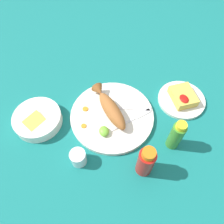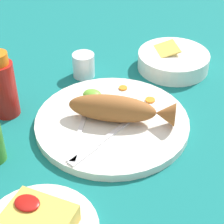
{
  "view_description": "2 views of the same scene",
  "coord_description": "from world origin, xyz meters",
  "px_view_note": "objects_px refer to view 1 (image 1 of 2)",
  "views": [
    {
      "loc": [
        0.45,
        -0.12,
        0.77
      ],
      "look_at": [
        0.0,
        0.0,
        0.04
      ],
      "focal_mm": 35.0,
      "sensor_mm": 36.0,
      "label": 1
    },
    {
      "loc": [
        -0.27,
        0.64,
        0.57
      ],
      "look_at": [
        0.0,
        0.0,
        0.04
      ],
      "focal_mm": 65.0,
      "sensor_mm": 36.0,
      "label": 2
    }
  ],
  "objects_px": {
    "main_plate": "(112,116)",
    "hot_sauce_bottle_green": "(176,135)",
    "salt_cup": "(79,158)",
    "side_plate_fries": "(182,100)",
    "guacamole_bowl": "(38,119)",
    "fried_fish": "(110,108)",
    "fork_far": "(134,119)",
    "hot_sauce_bottle_red": "(146,162)",
    "fork_near": "(132,108)"
  },
  "relations": [
    {
      "from": "main_plate",
      "to": "side_plate_fries",
      "type": "distance_m",
      "value": 0.31
    },
    {
      "from": "fried_fish",
      "to": "guacamole_bowl",
      "type": "distance_m",
      "value": 0.29
    },
    {
      "from": "fork_far",
      "to": "hot_sauce_bottle_red",
      "type": "xyz_separation_m",
      "value": [
        0.2,
        -0.03,
        0.05
      ]
    },
    {
      "from": "fork_far",
      "to": "salt_cup",
      "type": "height_order",
      "value": "salt_cup"
    },
    {
      "from": "side_plate_fries",
      "to": "main_plate",
      "type": "bearing_deg",
      "value": -90.67
    },
    {
      "from": "fork_far",
      "to": "side_plate_fries",
      "type": "distance_m",
      "value": 0.23
    },
    {
      "from": "fork_far",
      "to": "guacamole_bowl",
      "type": "distance_m",
      "value": 0.38
    },
    {
      "from": "main_plate",
      "to": "fork_far",
      "type": "height_order",
      "value": "fork_far"
    },
    {
      "from": "hot_sauce_bottle_red",
      "to": "guacamole_bowl",
      "type": "distance_m",
      "value": 0.45
    },
    {
      "from": "main_plate",
      "to": "fried_fish",
      "type": "distance_m",
      "value": 0.04
    },
    {
      "from": "fork_near",
      "to": "salt_cup",
      "type": "height_order",
      "value": "salt_cup"
    },
    {
      "from": "salt_cup",
      "to": "side_plate_fries",
      "type": "xyz_separation_m",
      "value": [
        -0.14,
        0.47,
        -0.02
      ]
    },
    {
      "from": "fried_fish",
      "to": "side_plate_fries",
      "type": "bearing_deg",
      "value": 73.45
    },
    {
      "from": "main_plate",
      "to": "fried_fish",
      "type": "relative_size",
      "value": 1.43
    },
    {
      "from": "hot_sauce_bottle_green",
      "to": "hot_sauce_bottle_red",
      "type": "bearing_deg",
      "value": -65.52
    },
    {
      "from": "fried_fish",
      "to": "fork_near",
      "type": "distance_m",
      "value": 0.1
    },
    {
      "from": "side_plate_fries",
      "to": "guacamole_bowl",
      "type": "relative_size",
      "value": 1.05
    },
    {
      "from": "hot_sauce_bottle_red",
      "to": "salt_cup",
      "type": "xyz_separation_m",
      "value": [
        -0.09,
        -0.21,
        -0.05
      ]
    },
    {
      "from": "main_plate",
      "to": "guacamole_bowl",
      "type": "height_order",
      "value": "guacamole_bowl"
    },
    {
      "from": "fork_near",
      "to": "fork_far",
      "type": "distance_m",
      "value": 0.05
    },
    {
      "from": "fork_near",
      "to": "hot_sauce_bottle_red",
      "type": "bearing_deg",
      "value": -80.63
    },
    {
      "from": "main_plate",
      "to": "hot_sauce_bottle_red",
      "type": "xyz_separation_m",
      "value": [
        0.24,
        0.05,
        0.06
      ]
    },
    {
      "from": "salt_cup",
      "to": "side_plate_fries",
      "type": "height_order",
      "value": "salt_cup"
    },
    {
      "from": "main_plate",
      "to": "guacamole_bowl",
      "type": "relative_size",
      "value": 1.79
    },
    {
      "from": "guacamole_bowl",
      "to": "main_plate",
      "type": "bearing_deg",
      "value": 79.23
    },
    {
      "from": "salt_cup",
      "to": "fried_fish",
      "type": "bearing_deg",
      "value": 135.6
    },
    {
      "from": "main_plate",
      "to": "hot_sauce_bottle_green",
      "type": "relative_size",
      "value": 2.24
    },
    {
      "from": "main_plate",
      "to": "fried_fish",
      "type": "height_order",
      "value": "fried_fish"
    },
    {
      "from": "fried_fish",
      "to": "side_plate_fries",
      "type": "xyz_separation_m",
      "value": [
        0.02,
        0.31,
        -0.04
      ]
    },
    {
      "from": "fork_near",
      "to": "side_plate_fries",
      "type": "height_order",
      "value": "fork_near"
    },
    {
      "from": "side_plate_fries",
      "to": "guacamole_bowl",
      "type": "distance_m",
      "value": 0.6
    },
    {
      "from": "main_plate",
      "to": "side_plate_fries",
      "type": "xyz_separation_m",
      "value": [
        0.0,
        0.31,
        -0.0
      ]
    },
    {
      "from": "hot_sauce_bottle_green",
      "to": "salt_cup",
      "type": "relative_size",
      "value": 2.43
    },
    {
      "from": "hot_sauce_bottle_green",
      "to": "side_plate_fries",
      "type": "distance_m",
      "value": 0.22
    },
    {
      "from": "main_plate",
      "to": "fork_far",
      "type": "relative_size",
      "value": 1.85
    },
    {
      "from": "hot_sauce_bottle_red",
      "to": "guacamole_bowl",
      "type": "xyz_separation_m",
      "value": [
        -0.29,
        -0.34,
        -0.05
      ]
    },
    {
      "from": "fork_near",
      "to": "hot_sauce_bottle_green",
      "type": "bearing_deg",
      "value": -43.16
    },
    {
      "from": "hot_sauce_bottle_red",
      "to": "hot_sauce_bottle_green",
      "type": "relative_size",
      "value": 1.03
    },
    {
      "from": "hot_sauce_bottle_green",
      "to": "salt_cup",
      "type": "distance_m",
      "value": 0.36
    },
    {
      "from": "hot_sauce_bottle_red",
      "to": "guacamole_bowl",
      "type": "bearing_deg",
      "value": -130.84
    },
    {
      "from": "side_plate_fries",
      "to": "fried_fish",
      "type": "bearing_deg",
      "value": -93.58
    },
    {
      "from": "fried_fish",
      "to": "hot_sauce_bottle_green",
      "type": "relative_size",
      "value": 1.57
    },
    {
      "from": "hot_sauce_bottle_green",
      "to": "guacamole_bowl",
      "type": "height_order",
      "value": "hot_sauce_bottle_green"
    },
    {
      "from": "fork_far",
      "to": "side_plate_fries",
      "type": "height_order",
      "value": "fork_far"
    },
    {
      "from": "main_plate",
      "to": "fork_far",
      "type": "distance_m",
      "value": 0.09
    },
    {
      "from": "salt_cup",
      "to": "guacamole_bowl",
      "type": "distance_m",
      "value": 0.24
    },
    {
      "from": "main_plate",
      "to": "fork_near",
      "type": "xyz_separation_m",
      "value": [
        -0.01,
        0.09,
        0.01
      ]
    },
    {
      "from": "main_plate",
      "to": "fried_fish",
      "type": "xyz_separation_m",
      "value": [
        -0.02,
        -0.0,
        0.04
      ]
    },
    {
      "from": "fork_near",
      "to": "hot_sauce_bottle_red",
      "type": "distance_m",
      "value": 0.25
    },
    {
      "from": "fried_fish",
      "to": "side_plate_fries",
      "type": "height_order",
      "value": "fried_fish"
    }
  ]
}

